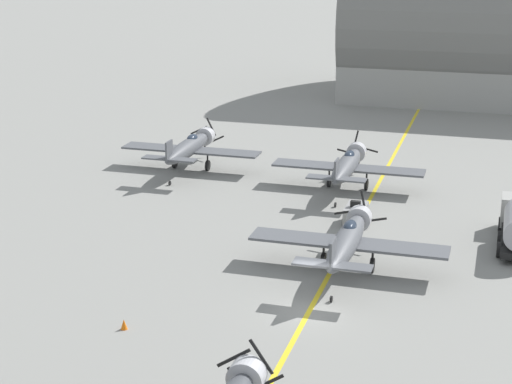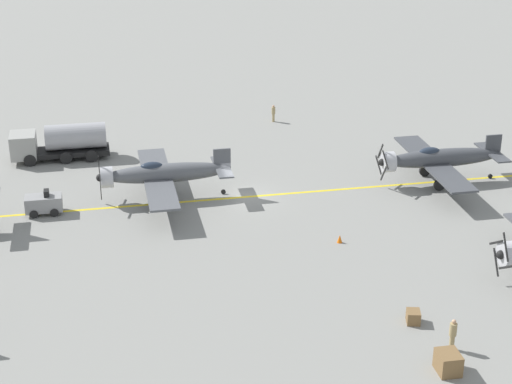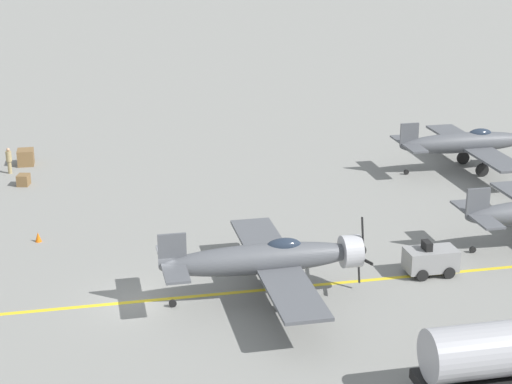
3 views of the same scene
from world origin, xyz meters
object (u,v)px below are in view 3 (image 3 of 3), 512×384
(airplane_mid_center, at_px, (268,259))
(tow_tractor, at_px, (431,260))
(supply_crate_by_tanker, at_px, (24,180))
(airplane_far_left, at_px, (470,143))
(ground_crew_walking, at_px, (9,159))
(supply_crate_mid_lane, at_px, (26,157))
(traffic_cone, at_px, (38,237))

(airplane_mid_center, bearing_deg, tow_tractor, 101.58)
(supply_crate_by_tanker, bearing_deg, airplane_mid_center, 31.01)
(airplane_far_left, xyz_separation_m, ground_crew_walking, (-6.07, -31.38, -1.01))
(airplane_far_left, distance_m, ground_crew_walking, 31.98)
(airplane_mid_center, xyz_separation_m, airplane_far_left, (-16.96, 18.26, 0.00))
(airplane_mid_center, relative_size, supply_crate_mid_lane, 8.93)
(ground_crew_walking, bearing_deg, supply_crate_by_tanker, 19.54)
(tow_tractor, bearing_deg, supply_crate_mid_lane, -139.09)
(airplane_mid_center, relative_size, ground_crew_walking, 6.55)
(airplane_mid_center, bearing_deg, supply_crate_by_tanker, -143.84)
(ground_crew_walking, bearing_deg, supply_crate_mid_lane, 151.57)
(airplane_mid_center, bearing_deg, supply_crate_mid_lane, -148.92)
(tow_tractor, bearing_deg, airplane_mid_center, -83.57)
(airplane_mid_center, xyz_separation_m, tow_tractor, (-0.97, 8.62, -1.22))
(tow_tractor, height_order, traffic_cone, tow_tractor)
(ground_crew_walking, xyz_separation_m, supply_crate_mid_lane, (-1.87, 1.01, -0.44))
(tow_tractor, distance_m, traffic_cone, 21.35)
(tow_tractor, bearing_deg, supply_crate_by_tanker, -132.73)
(supply_crate_by_tanker, distance_m, supply_crate_mid_lane, 4.81)
(tow_tractor, distance_m, ground_crew_walking, 30.97)
(ground_crew_walking, bearing_deg, traffic_cone, 9.49)
(supply_crate_by_tanker, height_order, supply_crate_mid_lane, supply_crate_mid_lane)
(ground_crew_walking, bearing_deg, tow_tractor, 44.60)
(ground_crew_walking, height_order, supply_crate_mid_lane, ground_crew_walking)
(airplane_mid_center, distance_m, airplane_far_left, 24.92)
(supply_crate_by_tanker, relative_size, traffic_cone, 1.61)
(airplane_mid_center, relative_size, traffic_cone, 21.82)
(tow_tractor, xyz_separation_m, ground_crew_walking, (-22.05, -21.75, 0.21))
(airplane_mid_center, xyz_separation_m, supply_crate_mid_lane, (-24.90, -12.11, -1.45))
(supply_crate_by_tanker, xyz_separation_m, traffic_cone, (10.47, 1.20, -0.09))
(airplane_far_left, relative_size, tow_tractor, 4.62)
(airplane_far_left, height_order, supply_crate_by_tanker, airplane_far_left)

